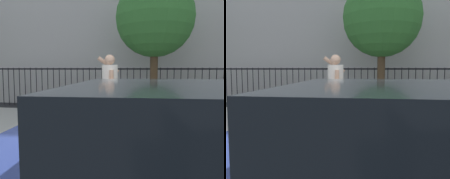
# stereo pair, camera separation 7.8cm
# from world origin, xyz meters

# --- Properties ---
(ground_plane) EXTENTS (60.00, 60.00, 0.00)m
(ground_plane) POSITION_xyz_m (0.00, 0.00, 0.00)
(ground_plane) COLOR black
(sidewalk) EXTENTS (28.00, 4.40, 0.15)m
(sidewalk) POSITION_xyz_m (0.00, 2.20, 0.07)
(sidewalk) COLOR #9E9B93
(sidewalk) RESTS_ON ground
(building_facade) EXTENTS (28.00, 4.00, 9.14)m
(building_facade) POSITION_xyz_m (0.00, 8.50, 4.57)
(building_facade) COLOR #BCB7B2
(building_facade) RESTS_ON ground
(iron_fence) EXTENTS (12.03, 0.04, 1.60)m
(iron_fence) POSITION_xyz_m (0.00, 5.90, 1.02)
(iron_fence) COLOR black
(iron_fence) RESTS_ON ground
(pedestrian_on_phone) EXTENTS (0.53, 0.72, 1.71)m
(pedestrian_on_phone) POSITION_xyz_m (-0.34, 1.68, 1.14)
(pedestrian_on_phone) COLOR tan
(pedestrian_on_phone) RESTS_ON sidewalk
(street_tree_mid) EXTENTS (2.61, 2.61, 4.55)m
(street_tree_mid) POSITION_xyz_m (0.63, 4.79, 3.23)
(street_tree_mid) COLOR #4C3823
(street_tree_mid) RESTS_ON ground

